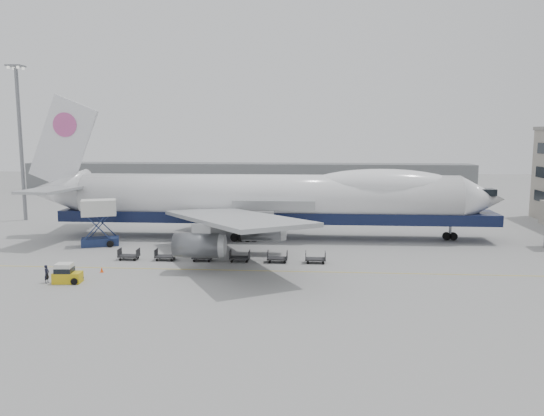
# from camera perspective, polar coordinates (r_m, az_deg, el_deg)

# --- Properties ---
(ground) EXTENTS (260.00, 260.00, 0.00)m
(ground) POSITION_cam_1_polar(r_m,az_deg,el_deg) (62.85, -1.30, -5.35)
(ground) COLOR gray
(ground) RESTS_ON ground
(apron_line) EXTENTS (60.00, 0.15, 0.01)m
(apron_line) POSITION_cam_1_polar(r_m,az_deg,el_deg) (57.07, -1.88, -6.75)
(apron_line) COLOR gold
(apron_line) RESTS_ON ground
(hangar) EXTENTS (110.00, 8.00, 7.00)m
(hangar) POSITION_cam_1_polar(r_m,az_deg,el_deg) (132.26, -2.72, 3.32)
(hangar) COLOR slate
(hangar) RESTS_ON ground
(floodlight_mast) EXTENTS (2.40, 2.40, 25.43)m
(floodlight_mast) POSITION_cam_1_polar(r_m,az_deg,el_deg) (97.41, -25.46, 7.14)
(floodlight_mast) COLOR slate
(floodlight_mast) RESTS_ON ground
(airliner) EXTENTS (67.00, 55.30, 19.98)m
(airliner) POSITION_cam_1_polar(r_m,az_deg,el_deg) (73.58, 0.08, 1.09)
(airliner) COLOR white
(airliner) RESTS_ON ground
(catering_truck) EXTENTS (5.14, 4.26, 6.02)m
(catering_truck) POSITION_cam_1_polar(r_m,az_deg,el_deg) (72.34, -18.08, -1.19)
(catering_truck) COLOR navy
(catering_truck) RESTS_ON ground
(baggage_tug) EXTENTS (2.78, 1.66, 1.95)m
(baggage_tug) POSITION_cam_1_polar(r_m,az_deg,el_deg) (56.19, -21.25, -6.65)
(baggage_tug) COLOR gold
(baggage_tug) RESTS_ON ground
(ground_worker) EXTENTS (0.48, 0.69, 1.80)m
(ground_worker) POSITION_cam_1_polar(r_m,az_deg,el_deg) (56.85, -23.06, -6.55)
(ground_worker) COLOR black
(ground_worker) RESTS_ON ground
(traffic_cone) EXTENTS (0.38, 0.38, 0.55)m
(traffic_cone) POSITION_cam_1_polar(r_m,az_deg,el_deg) (59.17, -17.85, -6.35)
(traffic_cone) COLOR #FF4B0D
(traffic_cone) RESTS_ON ground
(dolly_0) EXTENTS (2.30, 1.35, 1.30)m
(dolly_0) POSITION_cam_1_polar(r_m,az_deg,el_deg) (63.91, -15.14, -4.92)
(dolly_0) COLOR #2D2D30
(dolly_0) RESTS_ON ground
(dolly_1) EXTENTS (2.30, 1.35, 1.30)m
(dolly_1) POSITION_cam_1_polar(r_m,az_deg,el_deg) (62.63, -11.39, -5.07)
(dolly_1) COLOR #2D2D30
(dolly_1) RESTS_ON ground
(dolly_2) EXTENTS (2.30, 1.35, 1.30)m
(dolly_2) POSITION_cam_1_polar(r_m,az_deg,el_deg) (61.62, -7.50, -5.19)
(dolly_2) COLOR #2D2D30
(dolly_2) RESTS_ON ground
(dolly_3) EXTENTS (2.30, 1.35, 1.30)m
(dolly_3) POSITION_cam_1_polar(r_m,az_deg,el_deg) (60.90, -3.50, -5.29)
(dolly_3) COLOR #2D2D30
(dolly_3) RESTS_ON ground
(dolly_4) EXTENTS (2.30, 1.35, 1.30)m
(dolly_4) POSITION_cam_1_polar(r_m,az_deg,el_deg) (60.48, 0.58, -5.37)
(dolly_4) COLOR #2D2D30
(dolly_4) RESTS_ON ground
(dolly_5) EXTENTS (2.30, 1.35, 1.30)m
(dolly_5) POSITION_cam_1_polar(r_m,az_deg,el_deg) (60.37, 4.70, -5.43)
(dolly_5) COLOR #2D2D30
(dolly_5) RESTS_ON ground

